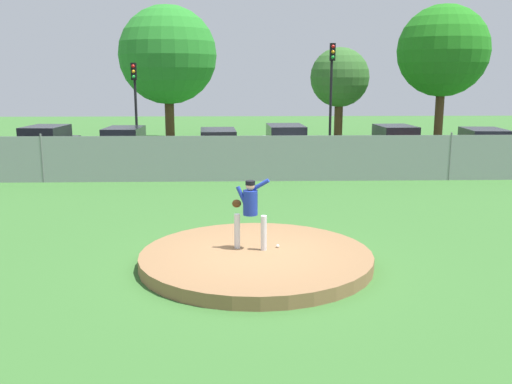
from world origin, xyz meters
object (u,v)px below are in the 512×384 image
baseball (278,246)px  traffic_light_near (135,91)px  parked_car_silver (484,147)px  pitcher_youth (250,207)px  parked_car_slate (124,147)px  traffic_light_far (332,80)px  traffic_cone_orange (163,156)px  parked_car_white (286,145)px  parked_car_red (395,145)px  parked_car_charcoal (46,146)px  parked_car_champagne (218,148)px

baseball → traffic_light_near: (-6.38, 18.62, 2.91)m
baseball → parked_car_silver: bearing=52.5°
pitcher_youth → parked_car_slate: size_ratio=0.37×
parked_car_silver → traffic_light_far: (-6.44, 4.64, 3.05)m
traffic_cone_orange → traffic_light_near: (-1.87, 3.63, 2.97)m
baseball → parked_car_silver: parked_car_silver is taller
parked_car_slate → traffic_light_far: traffic_light_far is taller
parked_car_white → traffic_light_near: size_ratio=0.98×
parked_car_red → parked_car_white: bearing=177.8°
parked_car_slate → traffic_light_near: traffic_light_near is taller
parked_car_silver → parked_car_charcoal: size_ratio=1.02×
parked_car_silver → parked_car_champagne: parked_car_silver is taller
parked_car_slate → parked_car_white: (7.45, 0.65, 0.01)m
traffic_cone_orange → traffic_light_near: traffic_light_near is taller
pitcher_youth → parked_car_slate: pitcher_youth is taller
parked_car_champagne → traffic_light_far: traffic_light_far is taller
parked_car_red → parked_car_silver: (4.02, -0.54, -0.03)m
traffic_light_far → baseball: bearing=-102.5°
traffic_light_near → traffic_light_far: (10.46, -0.27, 0.62)m
traffic_cone_orange → traffic_light_near: 5.05m
parked_car_charcoal → traffic_light_far: (13.96, 3.79, 3.01)m
parked_car_champagne → traffic_cone_orange: 2.95m
parked_car_slate → parked_car_white: 7.48m
parked_car_red → parked_car_champagne: parked_car_red is taller
parked_car_red → pitcher_youth: bearing=-116.4°
traffic_light_far → parked_car_white: bearing=-125.0°
pitcher_youth → traffic_light_far: (4.70, 18.43, 2.61)m
baseball → parked_car_white: bearing=84.7°
parked_car_silver → parked_car_champagne: 12.33m
pitcher_youth → traffic_light_far: traffic_light_far is taller
parked_car_slate → parked_car_champagne: parked_car_slate is taller
parked_car_red → parked_car_slate: 12.61m
baseball → parked_car_silver: 17.29m
parked_car_silver → traffic_light_near: traffic_light_near is taller
parked_car_red → parked_car_charcoal: (-16.38, 0.30, 0.01)m
baseball → parked_car_charcoal: bearing=124.2°
parked_car_charcoal → parked_car_white: bearing=-0.5°
parked_car_slate → parked_car_charcoal: parked_car_charcoal is taller
parked_car_silver → traffic_cone_orange: parked_car_silver is taller
parked_car_white → parked_car_charcoal: (-11.23, 0.10, -0.01)m
parked_car_charcoal → traffic_cone_orange: 5.42m
parked_car_white → traffic_light_near: traffic_light_near is taller
parked_car_champagne → traffic_cone_orange: bearing=157.9°
baseball → parked_car_red: size_ratio=0.02×
baseball → parked_car_champagne: 14.02m
traffic_cone_orange → traffic_light_far: size_ratio=0.10×
parked_car_silver → parked_car_white: bearing=175.3°
parked_car_slate → parked_car_charcoal: (-3.78, 0.75, 0.01)m
parked_car_charcoal → traffic_light_near: size_ratio=0.93×
parked_car_white → parked_car_silver: bearing=-4.7°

